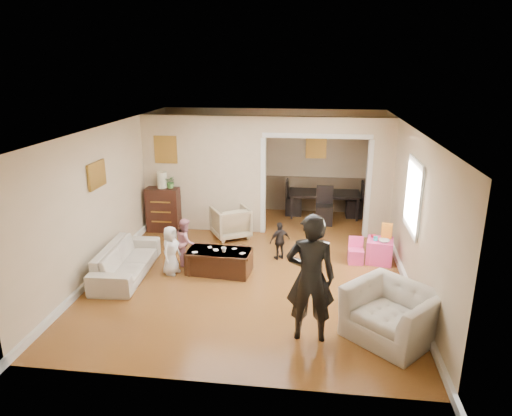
# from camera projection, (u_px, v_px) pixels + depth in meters

# --- Properties ---
(floor) EXTENTS (7.00, 7.00, 0.00)m
(floor) POSITION_uv_depth(u_px,v_px,m) (255.00, 263.00, 8.83)
(floor) COLOR #946026
(floor) RESTS_ON ground
(partition_left) EXTENTS (2.75, 0.18, 2.60)m
(partition_left) POSITION_uv_depth(u_px,v_px,m) (204.00, 174.00, 10.31)
(partition_left) COLOR beige
(partition_left) RESTS_ON ground
(partition_right) EXTENTS (0.55, 0.18, 2.60)m
(partition_right) POSITION_uv_depth(u_px,v_px,m) (380.00, 179.00, 9.85)
(partition_right) COLOR beige
(partition_right) RESTS_ON ground
(partition_header) EXTENTS (2.22, 0.18, 0.35)m
(partition_header) POSITION_uv_depth(u_px,v_px,m) (317.00, 125.00, 9.68)
(partition_header) COLOR beige
(partition_header) RESTS_ON partition_right
(window_pane) EXTENTS (0.03, 0.95, 1.10)m
(window_pane) POSITION_uv_depth(u_px,v_px,m) (414.00, 196.00, 7.66)
(window_pane) COLOR white
(window_pane) RESTS_ON ground
(framed_art_partition) EXTENTS (0.45, 0.03, 0.55)m
(framed_art_partition) POSITION_uv_depth(u_px,v_px,m) (166.00, 149.00, 10.15)
(framed_art_partition) COLOR brown
(framed_art_partition) RESTS_ON partition_left
(framed_art_sofa_wall) EXTENTS (0.03, 0.55, 0.40)m
(framed_art_sofa_wall) POSITION_uv_depth(u_px,v_px,m) (97.00, 175.00, 8.05)
(framed_art_sofa_wall) COLOR brown
(framed_art_alcove) EXTENTS (0.45, 0.03, 0.55)m
(framed_art_alcove) POSITION_uv_depth(u_px,v_px,m) (316.00, 146.00, 11.45)
(framed_art_alcove) COLOR brown
(sofa) EXTENTS (0.84, 1.93, 0.55)m
(sofa) POSITION_uv_depth(u_px,v_px,m) (126.00, 260.00, 8.28)
(sofa) COLOR beige
(sofa) RESTS_ON ground
(armchair_back) EXTENTS (1.02, 1.03, 0.69)m
(armchair_back) POSITION_uv_depth(u_px,v_px,m) (231.00, 222.00, 10.08)
(armchair_back) COLOR tan
(armchair_back) RESTS_ON ground
(armchair_front) EXTENTS (1.51, 1.50, 0.74)m
(armchair_front) POSITION_uv_depth(u_px,v_px,m) (392.00, 314.00, 6.33)
(armchair_front) COLOR beige
(armchair_front) RESTS_ON ground
(dresser) EXTENTS (0.73, 0.41, 1.01)m
(dresser) POSITION_uv_depth(u_px,v_px,m) (164.00, 209.00, 10.44)
(dresser) COLOR black
(dresser) RESTS_ON ground
(table_lamp) EXTENTS (0.22, 0.22, 0.36)m
(table_lamp) POSITION_uv_depth(u_px,v_px,m) (162.00, 180.00, 10.24)
(table_lamp) COLOR beige
(table_lamp) RESTS_ON dresser
(potted_plant) EXTENTS (0.26, 0.22, 0.29)m
(potted_plant) POSITION_uv_depth(u_px,v_px,m) (171.00, 182.00, 10.23)
(potted_plant) COLOR #487B36
(potted_plant) RESTS_ON dresser
(coffee_table) EXTENTS (1.19, 0.68, 0.43)m
(coffee_table) POSITION_uv_depth(u_px,v_px,m) (219.00, 261.00, 8.39)
(coffee_table) COLOR #361B11
(coffee_table) RESTS_ON ground
(coffee_cup) EXTENTS (0.10, 0.10, 0.09)m
(coffee_cup) POSITION_uv_depth(u_px,v_px,m) (224.00, 250.00, 8.26)
(coffee_cup) COLOR silver
(coffee_cup) RESTS_ON coffee_table
(play_table) EXTENTS (0.55, 0.55, 0.46)m
(play_table) POSITION_uv_depth(u_px,v_px,m) (379.00, 251.00, 8.82)
(play_table) COLOR #E63C8D
(play_table) RESTS_ON ground
(cereal_box) EXTENTS (0.21, 0.10, 0.30)m
(cereal_box) POSITION_uv_depth(u_px,v_px,m) (387.00, 231.00, 8.79)
(cereal_box) COLOR yellow
(cereal_box) RESTS_ON play_table
(cyan_cup) EXTENTS (0.08, 0.08, 0.08)m
(cyan_cup) POSITION_uv_depth(u_px,v_px,m) (375.00, 239.00, 8.71)
(cyan_cup) COLOR #23B3B3
(cyan_cup) RESTS_ON play_table
(toy_block) EXTENTS (0.09, 0.07, 0.05)m
(toy_block) POSITION_uv_depth(u_px,v_px,m) (373.00, 236.00, 8.88)
(toy_block) COLOR red
(toy_block) RESTS_ON play_table
(play_bowl) EXTENTS (0.23, 0.23, 0.05)m
(play_bowl) POSITION_uv_depth(u_px,v_px,m) (384.00, 241.00, 8.63)
(play_bowl) COLOR silver
(play_bowl) RESTS_ON play_table
(dining_table) EXTENTS (1.77, 1.01, 0.62)m
(dining_table) POSITION_uv_depth(u_px,v_px,m) (324.00, 204.00, 11.52)
(dining_table) COLOR black
(dining_table) RESTS_ON ground
(adult_person) EXTENTS (0.68, 0.45, 1.83)m
(adult_person) POSITION_uv_depth(u_px,v_px,m) (310.00, 278.00, 6.17)
(adult_person) COLOR black
(adult_person) RESTS_ON ground
(child_kneel_a) EXTENTS (0.40, 0.50, 0.90)m
(child_kneel_a) POSITION_uv_depth(u_px,v_px,m) (171.00, 250.00, 8.28)
(child_kneel_a) COLOR white
(child_kneel_a) RESTS_ON ground
(child_kneel_b) EXTENTS (0.44, 0.51, 0.90)m
(child_kneel_b) POSITION_uv_depth(u_px,v_px,m) (186.00, 242.00, 8.69)
(child_kneel_b) COLOR pink
(child_kneel_b) RESTS_ON ground
(child_toddler) EXTENTS (0.47, 0.40, 0.75)m
(child_toddler) POSITION_uv_depth(u_px,v_px,m) (280.00, 241.00, 8.93)
(child_toddler) COLOR black
(child_toddler) RESTS_ON ground
(craft_papers) EXTENTS (0.97, 0.37, 0.00)m
(craft_papers) POSITION_uv_depth(u_px,v_px,m) (218.00, 250.00, 8.33)
(craft_papers) COLOR white
(craft_papers) RESTS_ON coffee_table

